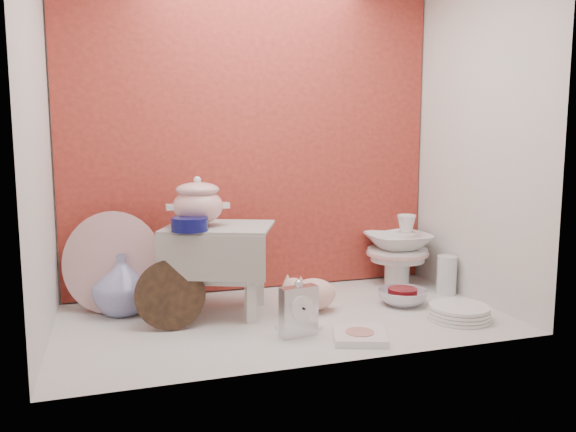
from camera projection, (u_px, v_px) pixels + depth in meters
name	position (u px, v px, depth m)	size (l,w,h in m)	color
ground	(285.00, 318.00, 2.29)	(1.80, 1.80, 0.00)	silver
niche_shell	(272.00, 91.00, 2.33)	(1.86, 1.03, 1.53)	#B13C2C
step_stool	(220.00, 269.00, 2.34)	(0.43, 0.37, 0.37)	silver
soup_tureen	(198.00, 201.00, 2.28)	(0.25, 0.25, 0.21)	white
cobalt_bowl	(190.00, 224.00, 2.17)	(0.14, 0.14, 0.05)	#0A0C4E
floral_platter	(111.00, 262.00, 2.35)	(0.44, 0.12, 0.43)	white
blue_white_vase	(122.00, 284.00, 2.33)	(0.24, 0.24, 0.25)	white
lacquer_tray	(170.00, 295.00, 2.15)	(0.27, 0.09, 0.26)	black
mantel_clock	(299.00, 309.00, 2.06)	(0.14, 0.05, 0.21)	silver
plush_pig	(312.00, 294.00, 2.36)	(0.26, 0.18, 0.15)	beige
teacup_saucer	(299.00, 326.00, 2.17)	(0.19, 0.19, 0.01)	white
gold_rim_teacup	(299.00, 312.00, 2.16)	(0.12, 0.12, 0.10)	white
lattice_dish	(360.00, 336.00, 2.03)	(0.19, 0.19, 0.03)	white
dinner_plate_stack	(459.00, 312.00, 2.26)	(0.25, 0.25, 0.06)	white
crystal_bowl	(402.00, 297.00, 2.47)	(0.22, 0.22, 0.07)	silver
clear_glass_vase	(447.00, 275.00, 2.63)	(0.09, 0.09, 0.18)	silver
porcelain_tower	(397.00, 250.00, 2.79)	(0.31, 0.31, 0.36)	white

